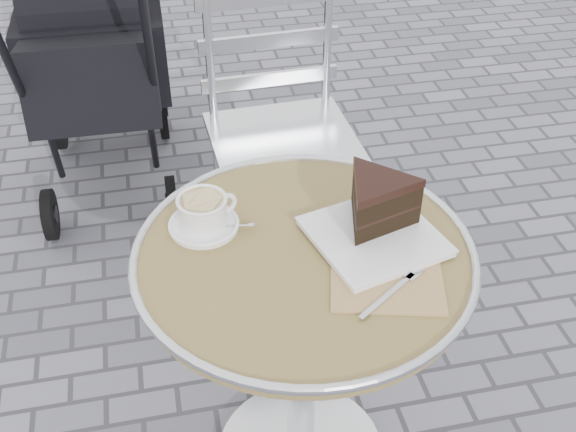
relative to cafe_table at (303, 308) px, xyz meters
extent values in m
cylinder|color=silver|center=(0.00, 0.00, -0.20)|extent=(0.07, 0.07, 0.67)
cylinder|color=tan|center=(0.00, 0.00, 0.15)|extent=(0.70, 0.70, 0.03)
torus|color=silver|center=(0.00, 0.00, 0.16)|extent=(0.72, 0.72, 0.02)
cylinder|color=white|center=(-0.19, 0.12, 0.17)|extent=(0.15, 0.15, 0.01)
cylinder|color=white|center=(-0.19, 0.12, 0.21)|extent=(0.13, 0.13, 0.06)
torus|color=white|center=(-0.14, 0.14, 0.21)|extent=(0.05, 0.03, 0.05)
cylinder|color=beige|center=(-0.19, 0.12, 0.24)|extent=(0.09, 0.09, 0.01)
cube|color=tan|center=(0.15, -0.10, 0.17)|extent=(0.27, 0.27, 0.00)
cube|color=white|center=(0.15, 0.01, 0.17)|extent=(0.30, 0.30, 0.01)
cylinder|color=silver|center=(-0.06, 0.57, -0.32)|extent=(0.03, 0.03, 0.50)
cylinder|color=silver|center=(0.31, 0.58, -0.32)|extent=(0.03, 0.03, 0.50)
cylinder|color=silver|center=(-0.08, 0.94, -0.32)|extent=(0.03, 0.03, 0.50)
cylinder|color=silver|center=(0.30, 0.96, -0.32)|extent=(0.03, 0.03, 0.50)
cube|color=silver|center=(0.12, 0.76, -0.06)|extent=(0.46, 0.46, 0.02)
cube|color=black|center=(-0.46, 1.41, -0.06)|extent=(0.45, 0.71, 0.42)
cylinder|color=black|center=(-0.68, 1.10, -0.47)|extent=(0.04, 0.19, 0.19)
cylinder|color=black|center=(-0.24, 1.09, -0.47)|extent=(0.04, 0.19, 0.19)
cylinder|color=black|center=(-0.67, 1.73, -0.42)|extent=(0.04, 0.29, 0.29)
cylinder|color=black|center=(-0.23, 1.72, -0.42)|extent=(0.04, 0.29, 0.29)
camera|label=1|loc=(-0.26, -1.09, 1.15)|focal=45.00mm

